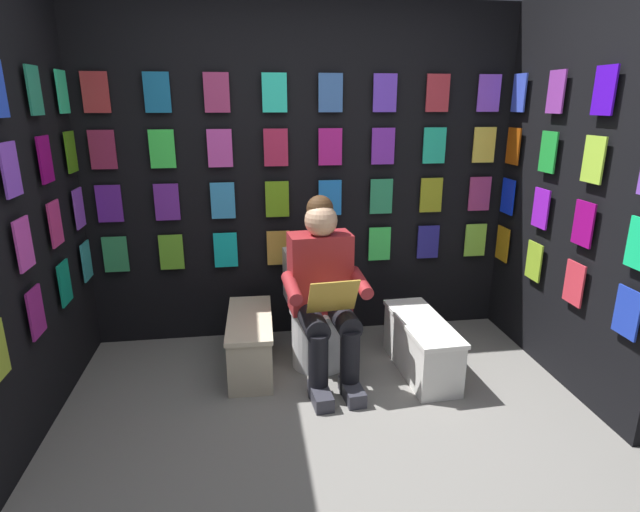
% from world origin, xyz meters
% --- Properties ---
extents(ground_plane, '(30.00, 30.00, 0.00)m').
position_xyz_m(ground_plane, '(0.00, 0.00, 0.00)').
color(ground_plane, gray).
extents(display_wall_back, '(3.22, 0.14, 2.43)m').
position_xyz_m(display_wall_back, '(0.00, -1.72, 1.22)').
color(display_wall_back, black).
rests_on(display_wall_back, ground).
extents(display_wall_left, '(0.14, 1.67, 2.43)m').
position_xyz_m(display_wall_left, '(-1.61, -0.84, 1.22)').
color(display_wall_left, black).
rests_on(display_wall_left, ground).
extents(display_wall_right, '(0.14, 1.67, 2.43)m').
position_xyz_m(display_wall_right, '(1.61, -0.84, 1.22)').
color(display_wall_right, black).
rests_on(display_wall_right, ground).
extents(toilet, '(0.42, 0.57, 0.77)m').
position_xyz_m(toilet, '(-0.03, -1.21, 0.33)').
color(toilet, white).
rests_on(toilet, ground).
extents(person_reading, '(0.55, 0.71, 1.19)m').
position_xyz_m(person_reading, '(-0.05, -0.98, 0.60)').
color(person_reading, maroon).
rests_on(person_reading, ground).
extents(comic_longbox_near, '(0.31, 0.76, 0.38)m').
position_xyz_m(comic_longbox_near, '(0.43, -1.13, 0.19)').
color(comic_longbox_near, beige).
rests_on(comic_longbox_near, ground).
extents(comic_longbox_far, '(0.33, 0.80, 0.37)m').
position_xyz_m(comic_longbox_far, '(-0.70, -0.93, 0.19)').
color(comic_longbox_far, white).
rests_on(comic_longbox_far, ground).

